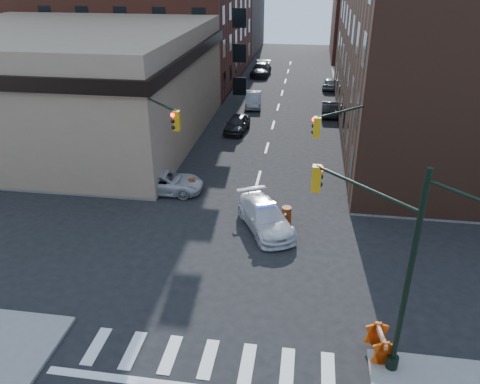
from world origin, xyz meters
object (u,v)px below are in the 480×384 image
(police_car, at_px, (265,217))
(pedestrian_b, at_px, (84,175))
(pedestrian_a, at_px, (119,179))
(barricade_nw_a, at_px, (107,184))
(pickup, at_px, (165,182))
(parked_car_wfar, at_px, (253,99))
(parked_car_wnear, at_px, (237,124))
(barrel_road, at_px, (286,215))
(barrel_bank, at_px, (192,186))
(parked_car_enear, at_px, (330,108))
(barricade_se_a, at_px, (380,344))

(police_car, xyz_separation_m, pedestrian_b, (-12.24, 3.15, 0.38))
(pedestrian_a, xyz_separation_m, barricade_nw_a, (-0.99, 0.31, -0.53))
(pickup, xyz_separation_m, pedestrian_a, (-2.71, -0.97, 0.45))
(parked_car_wfar, xyz_separation_m, pedestrian_b, (-8.50, -21.57, 0.38))
(parked_car_wfar, xyz_separation_m, pedestrian_a, (-5.92, -21.94, 0.38))
(parked_car_wnear, xyz_separation_m, pedestrian_b, (-8.06, -13.33, 0.41))
(pedestrian_a, relative_size, barricade_nw_a, 1.62)
(police_car, height_order, pickup, police_car)
(pickup, xyz_separation_m, barrel_road, (8.09, -2.88, -0.20))
(barricade_nw_a, bearing_deg, barrel_bank, 11.09)
(parked_car_enear, relative_size, pedestrian_a, 2.16)
(pickup, bearing_deg, barrel_road, -111.66)
(pedestrian_b, bearing_deg, parked_car_wfar, 37.46)
(barrel_bank, relative_size, barricade_nw_a, 0.75)
(parked_car_enear, distance_m, barricade_nw_a, 24.56)
(parked_car_wnear, bearing_deg, barricade_se_a, -63.85)
(pedestrian_b, bearing_deg, barricade_se_a, -65.65)
(pedestrian_a, height_order, pedestrian_b, pedestrian_a)
(pedestrian_b, distance_m, barrel_bank, 7.11)
(pickup, distance_m, barricade_nw_a, 3.76)
(parked_car_wfar, height_order, barrel_road, parked_car_wfar)
(pedestrian_a, bearing_deg, barrel_bank, 33.40)
(parked_car_enear, height_order, pedestrian_b, pedestrian_b)
(barricade_se_a, bearing_deg, pickup, 34.91)
(police_car, xyz_separation_m, pedestrian_a, (-9.66, 2.78, 0.39))
(barricade_se_a, bearing_deg, parked_car_wnear, 11.34)
(police_car, relative_size, barrel_road, 5.24)
(parked_car_wnear, distance_m, barricade_se_a, 27.09)
(police_car, xyz_separation_m, barricade_se_a, (5.25, -8.92, -0.09))
(barricade_nw_a, bearing_deg, parked_car_wnear, 66.93)
(parked_car_wfar, distance_m, pedestrian_b, 23.19)
(barricade_nw_a, bearing_deg, parked_car_enear, 56.02)
(parked_car_wnear, distance_m, pedestrian_b, 15.58)
(parked_car_wfar, height_order, pedestrian_b, pedestrian_b)
(pedestrian_b, bearing_deg, parked_car_wnear, 27.78)
(barrel_bank, bearing_deg, police_car, -36.76)
(barrel_road, relative_size, barrel_bank, 1.09)
(pickup, xyz_separation_m, pedestrian_b, (-5.29, -0.60, 0.44))
(police_car, distance_m, parked_car_enear, 23.13)
(barricade_nw_a, bearing_deg, pickup, 12.86)
(police_car, bearing_deg, parked_car_wfar, 72.46)
(pedestrian_a, xyz_separation_m, barrel_road, (10.80, -1.92, -0.64))
(barrel_road, xyz_separation_m, barricade_nw_a, (-11.79, 2.22, 0.11))
(barricade_nw_a, bearing_deg, parked_car_wfar, 75.04)
(pickup, relative_size, parked_car_wfar, 1.09)
(parked_car_wnear, relative_size, barricade_se_a, 3.15)
(parked_car_wfar, bearing_deg, barrel_road, -84.25)
(parked_car_enear, xyz_separation_m, pedestrian_a, (-13.70, -19.99, 0.44))
(pedestrian_a, distance_m, barricade_se_a, 18.96)
(parked_car_wnear, bearing_deg, pedestrian_a, -106.05)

